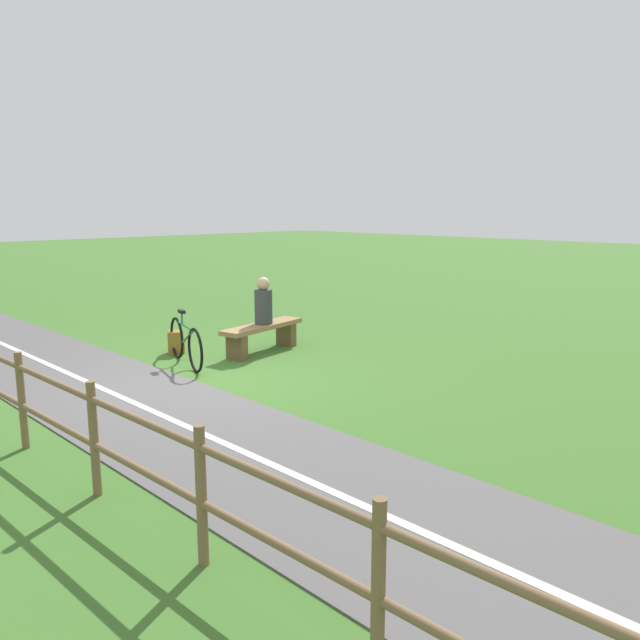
{
  "coord_description": "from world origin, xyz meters",
  "views": [
    {
      "loc": [
        5.01,
        7.7,
        2.58
      ],
      "look_at": [
        -1.13,
        1.5,
        0.96
      ],
      "focal_mm": 34.92,
      "sensor_mm": 36.0,
      "label": 1
    }
  ],
  "objects_px": {
    "person_seated": "(263,303)",
    "backpack": "(176,342)",
    "bicycle": "(186,343)",
    "bench": "(263,333)"
  },
  "relations": [
    {
      "from": "bench",
      "to": "person_seated",
      "type": "relative_size",
      "value": 2.19
    },
    {
      "from": "person_seated",
      "to": "bicycle",
      "type": "bearing_deg",
      "value": -16.28
    },
    {
      "from": "bench",
      "to": "backpack",
      "type": "xyz_separation_m",
      "value": [
        1.14,
        -1.0,
        -0.15
      ]
    },
    {
      "from": "person_seated",
      "to": "backpack",
      "type": "height_order",
      "value": "person_seated"
    },
    {
      "from": "bench",
      "to": "bicycle",
      "type": "relative_size",
      "value": 1.07
    },
    {
      "from": "bench",
      "to": "backpack",
      "type": "relative_size",
      "value": 4.54
    },
    {
      "from": "person_seated",
      "to": "backpack",
      "type": "bearing_deg",
      "value": -49.97
    },
    {
      "from": "backpack",
      "to": "bicycle",
      "type": "bearing_deg",
      "value": 68.12
    },
    {
      "from": "bench",
      "to": "backpack",
      "type": "height_order",
      "value": "bench"
    },
    {
      "from": "bicycle",
      "to": "backpack",
      "type": "xyz_separation_m",
      "value": [
        -0.33,
        -0.82,
        -0.18
      ]
    }
  ]
}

